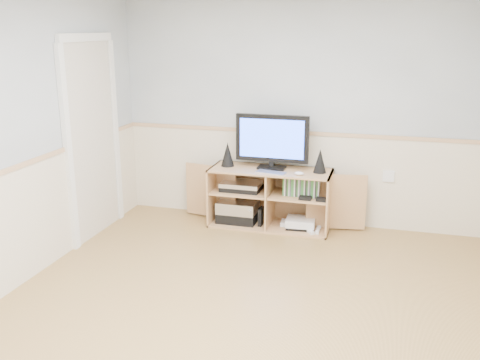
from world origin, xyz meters
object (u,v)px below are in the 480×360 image
at_px(game_consoles, 300,223).
at_px(monitor, 272,140).
at_px(media_cabinet, 271,196).
at_px(keyboard, 271,172).

bearing_deg(game_consoles, monitor, 169.83).
bearing_deg(media_cabinet, game_consoles, -11.68).
distance_m(media_cabinet, keyboard, 0.38).
bearing_deg(media_cabinet, monitor, -90.00).
height_order(monitor, game_consoles, monitor).
relative_size(media_cabinet, game_consoles, 4.54).
height_order(media_cabinet, monitor, monitor).
bearing_deg(keyboard, game_consoles, 34.09).
relative_size(keyboard, game_consoles, 0.70).
xyz_separation_m(media_cabinet, monitor, (0.00, -0.01, 0.64)).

